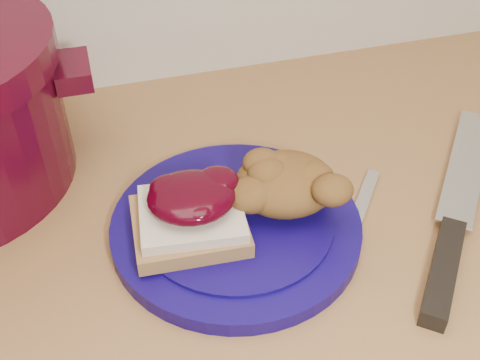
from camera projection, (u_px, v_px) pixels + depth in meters
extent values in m
cylinder|color=#0F0551|center=(236.00, 226.00, 0.59)|extent=(0.28, 0.28, 0.02)
cube|color=olive|center=(189.00, 226.00, 0.57)|extent=(0.11, 0.10, 0.02)
cube|color=beige|center=(191.00, 214.00, 0.56)|extent=(0.11, 0.09, 0.01)
ellipsoid|color=black|center=(191.00, 197.00, 0.55)|extent=(0.09, 0.09, 0.02)
ellipsoid|color=brown|center=(285.00, 184.00, 0.59)|extent=(0.11, 0.10, 0.05)
cube|color=black|center=(443.00, 271.00, 0.55)|extent=(0.10, 0.11, 0.02)
cube|color=silver|center=(466.00, 163.00, 0.67)|extent=(0.16, 0.19, 0.00)
cube|color=silver|center=(355.00, 223.00, 0.61)|extent=(0.12, 0.14, 0.00)
cube|color=#390513|center=(73.00, 71.00, 0.62)|extent=(0.04, 0.06, 0.02)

